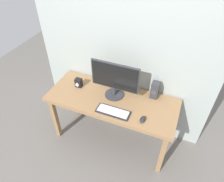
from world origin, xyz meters
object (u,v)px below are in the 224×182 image
(monitor, at_px, (115,79))
(speaker_right, at_px, (155,90))
(desk, at_px, (112,104))
(mouse, at_px, (143,119))
(keyboard_primary, at_px, (113,112))
(audio_controller, at_px, (79,83))

(monitor, xyz_separation_m, speaker_right, (0.44, 0.14, -0.13))
(desk, relative_size, speaker_right, 7.41)
(mouse, bearing_deg, desk, 162.37)
(keyboard_primary, bearing_deg, speaker_right, 50.13)
(desk, height_order, audio_controller, audio_controller)
(speaker_right, distance_m, audio_controller, 0.92)
(speaker_right, bearing_deg, audio_controller, -169.50)
(audio_controller, bearing_deg, mouse, -15.07)
(desk, bearing_deg, monitor, 90.10)
(monitor, height_order, speaker_right, monitor)
(speaker_right, bearing_deg, monitor, -161.89)
(monitor, bearing_deg, speaker_right, 18.11)
(audio_controller, bearing_deg, keyboard_primary, -23.98)
(keyboard_primary, bearing_deg, mouse, 1.64)
(speaker_right, bearing_deg, mouse, -92.59)
(keyboard_primary, xyz_separation_m, speaker_right, (0.35, 0.42, 0.09))
(mouse, relative_size, speaker_right, 0.49)
(monitor, height_order, keyboard_primary, monitor)
(keyboard_primary, distance_m, audio_controller, 0.61)
(desk, bearing_deg, keyboard_primary, -64.63)
(speaker_right, bearing_deg, desk, -153.07)
(keyboard_primary, bearing_deg, desk, 115.37)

